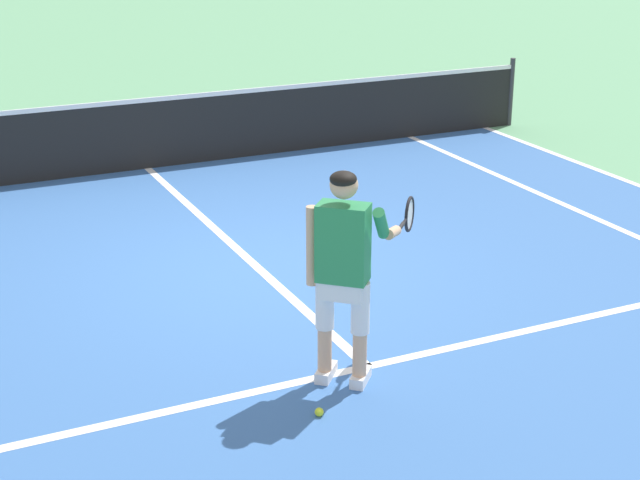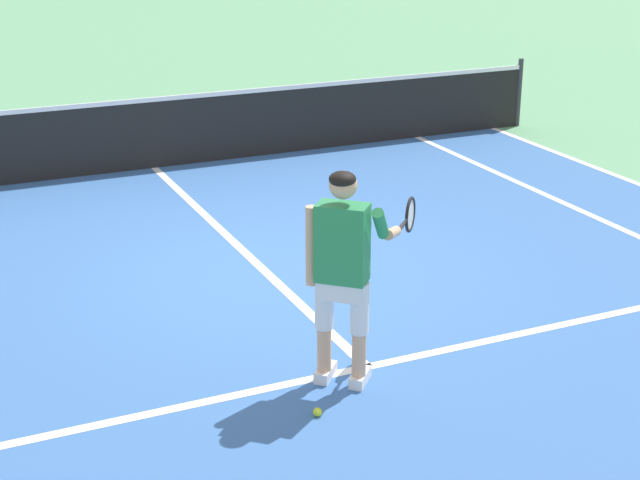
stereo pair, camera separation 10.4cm
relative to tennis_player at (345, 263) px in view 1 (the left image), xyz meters
The scene contains 7 objects.
ground_plane 2.61m from the tennis_player, 83.47° to the left, with size 80.00×80.00×0.00m, color #609E70.
court_inner_surface 1.81m from the tennis_player, 79.56° to the left, with size 10.98×10.47×0.00m, color #3866A8.
line_service 1.03m from the tennis_player, 24.77° to the left, with size 8.23×0.10×0.01m, color white.
line_centre_service 3.48m from the tennis_player, 85.28° to the left, with size 0.10×6.40×0.01m, color white.
tennis_net 6.55m from the tennis_player, 87.59° to the left, with size 11.96×0.08×1.07m.
tennis_player is the anchor object (origin of this frame).
tennis_ball_near_feet 1.11m from the tennis_player, 134.84° to the right, with size 0.07×0.07×0.07m, color #CCE02D.
Camera 1 is at (-3.33, -8.46, 3.67)m, focal length 54.87 mm.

